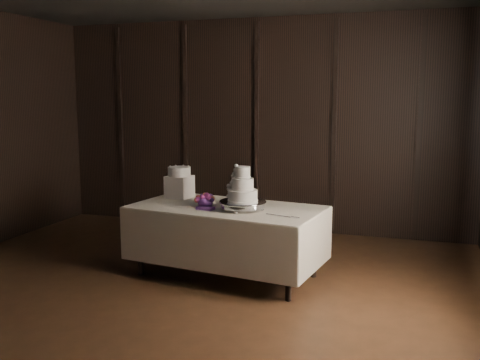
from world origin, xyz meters
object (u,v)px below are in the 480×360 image
at_px(small_cake, 179,171).
at_px(cake_stand, 243,206).
at_px(bouquet, 205,201).
at_px(box_pedestal, 179,187).
at_px(display_table, 227,238).
at_px(wedding_cake, 240,188).

bearing_deg(small_cake, cake_stand, -25.70).
height_order(bouquet, box_pedestal, box_pedestal).
height_order(display_table, cake_stand, cake_stand).
bearing_deg(display_table, wedding_cake, -25.78).
xyz_separation_m(box_pedestal, small_cake, (0.00, 0.00, 0.18)).
height_order(cake_stand, small_cake, small_cake).
bearing_deg(cake_stand, wedding_cake, -150.26).
bearing_deg(cake_stand, small_cake, 154.30).
height_order(bouquet, small_cake, small_cake).
distance_m(box_pedestal, small_cake, 0.18).
bearing_deg(bouquet, box_pedestal, 139.17).
distance_m(display_table, cake_stand, 0.46).
bearing_deg(display_table, bouquet, -146.25).
xyz_separation_m(wedding_cake, small_cake, (-0.87, 0.45, 0.07)).
xyz_separation_m(cake_stand, bouquet, (-0.42, 0.02, 0.02)).
bearing_deg(wedding_cake, display_table, 163.62).
distance_m(cake_stand, box_pedestal, 1.00).
xyz_separation_m(wedding_cake, bouquet, (-0.39, 0.03, -0.17)).
bearing_deg(bouquet, display_table, 25.68).
xyz_separation_m(wedding_cake, box_pedestal, (-0.87, 0.45, -0.11)).
bearing_deg(display_table, cake_stand, -19.43).
bearing_deg(wedding_cake, box_pedestal, 170.33).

